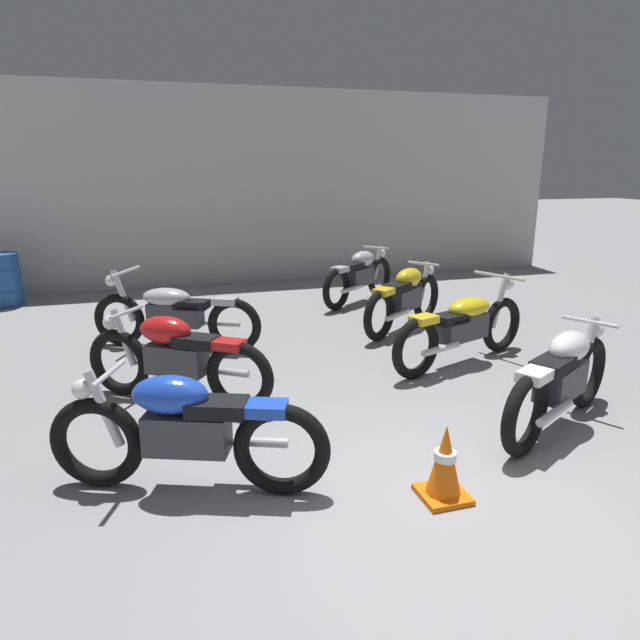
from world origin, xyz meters
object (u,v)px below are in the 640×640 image
at_px(traffic_cone, 445,463).
at_px(motorcycle_left_row_2, 174,313).
at_px(motorcycle_right_row_3, 360,275).
at_px(motorcycle_right_row_1, 463,326).
at_px(motorcycle_left_row_1, 176,357).
at_px(oil_drum, 2,280).
at_px(motorcycle_right_row_0, 562,378).
at_px(motorcycle_left_row_0, 186,429).
at_px(motorcycle_right_row_2, 405,297).

bearing_deg(traffic_cone, motorcycle_left_row_2, 112.12).
bearing_deg(motorcycle_right_row_3, motorcycle_right_row_1, -89.04).
bearing_deg(motorcycle_left_row_1, motorcycle_left_row_2, 87.71).
relative_size(motorcycle_left_row_1, motorcycle_left_row_2, 0.85).
xyz_separation_m(motorcycle_left_row_2, oil_drum, (-2.55, 3.12, -0.03)).
bearing_deg(motorcycle_right_row_0, motorcycle_left_row_1, 154.10).
bearing_deg(traffic_cone, motorcycle_left_row_0, 159.93).
relative_size(motorcycle_right_row_1, motorcycle_right_row_3, 1.26).
bearing_deg(motorcycle_left_row_2, oil_drum, 129.32).
distance_m(motorcycle_left_row_1, motorcycle_right_row_3, 4.58).
distance_m(motorcycle_right_row_2, motorcycle_right_row_3, 1.69).
distance_m(motorcycle_left_row_1, motorcycle_right_row_0, 3.46).
xyz_separation_m(motorcycle_left_row_2, motorcycle_right_row_0, (3.05, -3.21, 0.01)).
bearing_deg(motorcycle_right_row_0, oil_drum, 131.53).
bearing_deg(motorcycle_right_row_1, motorcycle_left_row_0, -151.04).
bearing_deg(motorcycle_right_row_3, motorcycle_left_row_0, -122.39).
relative_size(motorcycle_left_row_1, motorcycle_right_row_1, 0.81).
bearing_deg(motorcycle_right_row_0, motorcycle_right_row_2, 89.48).
distance_m(motorcycle_right_row_2, oil_drum, 6.45).
relative_size(motorcycle_left_row_0, motorcycle_right_row_0, 1.05).
bearing_deg(motorcycle_left_row_1, motorcycle_right_row_3, 47.08).
distance_m(motorcycle_left_row_1, motorcycle_right_row_2, 3.56).
bearing_deg(motorcycle_right_row_3, motorcycle_left_row_1, -132.92).
height_order(oil_drum, traffic_cone, oil_drum).
distance_m(motorcycle_left_row_2, motorcycle_right_row_1, 3.45).
relative_size(motorcycle_right_row_0, oil_drum, 2.10).
bearing_deg(motorcycle_left_row_1, motorcycle_right_row_1, 3.27).
xyz_separation_m(motorcycle_right_row_1, motorcycle_right_row_3, (-0.05, 3.17, 0.01)).
distance_m(motorcycle_left_row_0, oil_drum, 6.85).
height_order(motorcycle_left_row_0, traffic_cone, motorcycle_left_row_0).
bearing_deg(motorcycle_right_row_2, motorcycle_left_row_0, -134.23).
relative_size(motorcycle_right_row_1, traffic_cone, 3.83).
bearing_deg(motorcycle_left_row_0, motorcycle_right_row_0, 1.25).
distance_m(motorcycle_left_row_2, traffic_cone, 4.19).
bearing_deg(motorcycle_left_row_0, motorcycle_left_row_2, 88.60).
xyz_separation_m(motorcycle_left_row_0, motorcycle_right_row_3, (3.13, 4.93, 0.00)).
xyz_separation_m(motorcycle_left_row_2, motorcycle_right_row_3, (3.05, 1.66, 0.01)).
bearing_deg(motorcycle_right_row_2, motorcycle_right_row_3, 90.88).
xyz_separation_m(motorcycle_left_row_0, traffic_cone, (1.66, -0.61, -0.20)).
distance_m(motorcycle_left_row_1, motorcycle_right_row_1, 3.18).
bearing_deg(motorcycle_left_row_0, motorcycle_right_row_2, 45.77).
distance_m(motorcycle_right_row_0, traffic_cone, 1.63).
bearing_deg(motorcycle_left_row_1, motorcycle_right_row_0, -25.90).
xyz_separation_m(motorcycle_right_row_1, motorcycle_right_row_2, (-0.03, 1.48, 0.01)).
relative_size(motorcycle_left_row_1, oil_drum, 1.98).
xyz_separation_m(motorcycle_left_row_1, oil_drum, (-2.49, 4.81, -0.03)).
height_order(motorcycle_right_row_0, oil_drum, motorcycle_right_row_0).
bearing_deg(motorcycle_right_row_3, traffic_cone, -104.90).
bearing_deg(motorcycle_left_row_0, motorcycle_right_row_3, 57.61).
bearing_deg(motorcycle_left_row_0, oil_drum, 111.15).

